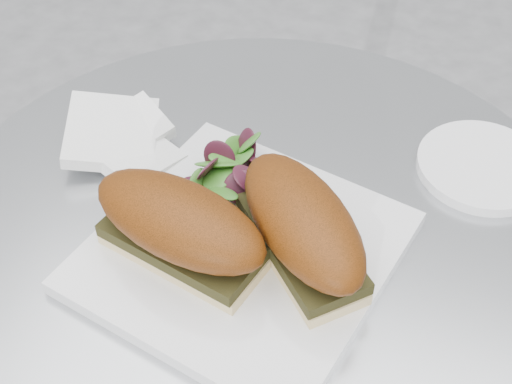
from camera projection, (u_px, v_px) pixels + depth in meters
The scene contains 7 objects.
table at pixel (260, 361), 0.90m from camera, with size 0.70×0.70×0.73m.
plate at pixel (242, 252), 0.69m from camera, with size 0.27×0.27×0.02m, color white.
sandwich_left at pixel (180, 226), 0.65m from camera, with size 0.20×0.13×0.08m.
sandwich_right at pixel (302, 226), 0.65m from camera, with size 0.18×0.19×0.08m.
salad at pixel (225, 163), 0.73m from camera, with size 0.10×0.10×0.05m, color #44892C, non-canonical shape.
napkin at pixel (126, 152), 0.79m from camera, with size 0.13×0.13×0.02m, color white, non-canonical shape.
saucer at pixel (482, 166), 0.78m from camera, with size 0.14×0.14×0.01m, color white.
Camera 1 is at (0.14, -0.45, 1.28)m, focal length 50.00 mm.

